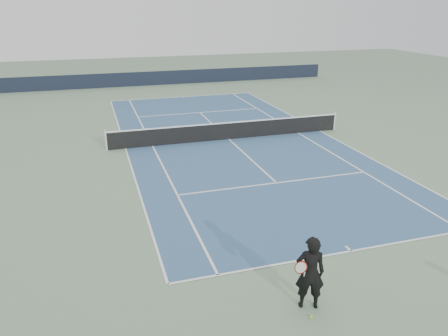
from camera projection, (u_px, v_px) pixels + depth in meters
name	position (u px, v px, depth m)	size (l,w,h in m)	color
ground	(229.00, 139.00, 23.53)	(80.00, 80.00, 0.00)	slate
court_surface	(229.00, 139.00, 23.53)	(10.97, 23.77, 0.01)	#34567C
tennis_net	(229.00, 130.00, 23.35)	(12.90, 0.10, 1.07)	silver
windscreen_far	(168.00, 78.00, 39.30)	(30.00, 0.25, 1.20)	black
tennis_player	(310.00, 273.00, 10.26)	(0.87, 0.72, 1.91)	black
tennis_ball	(311.00, 317.00, 10.16)	(0.07, 0.07, 0.07)	#C8D62B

